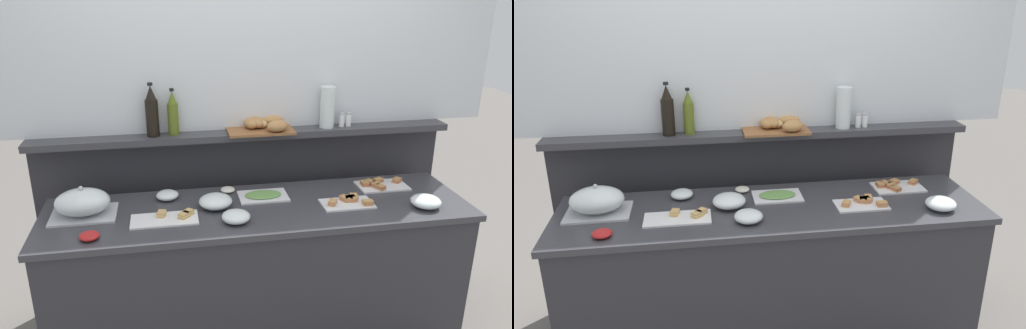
% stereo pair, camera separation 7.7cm
% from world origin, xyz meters
% --- Properties ---
extents(ground_plane, '(12.00, 12.00, 0.00)m').
position_xyz_m(ground_plane, '(0.00, 0.60, 0.00)').
color(ground_plane, slate).
extents(buffet_counter, '(2.35, 0.65, 0.88)m').
position_xyz_m(buffet_counter, '(0.00, 0.00, 0.44)').
color(buffet_counter, '#2D2D33').
rests_on(buffet_counter, ground_plane).
extents(back_ledge_unit, '(2.58, 0.22, 1.19)m').
position_xyz_m(back_ledge_unit, '(0.00, 0.50, 0.63)').
color(back_ledge_unit, '#2D2D33').
rests_on(back_ledge_unit, ground_plane).
extents(upper_wall_panel, '(3.18, 0.08, 1.41)m').
position_xyz_m(upper_wall_panel, '(0.00, 0.52, 1.90)').
color(upper_wall_panel, silver).
rests_on(upper_wall_panel, back_ledge_unit).
extents(sandwich_platter_front, '(0.29, 0.16, 0.04)m').
position_xyz_m(sandwich_platter_front, '(0.50, -0.05, 0.89)').
color(sandwich_platter_front, silver).
rests_on(sandwich_platter_front, buffet_counter).
extents(sandwich_platter_side, '(0.35, 0.17, 0.04)m').
position_xyz_m(sandwich_platter_side, '(-0.50, -0.07, 0.89)').
color(sandwich_platter_side, white).
rests_on(sandwich_platter_side, buffet_counter).
extents(sandwich_platter_rear, '(0.30, 0.18, 0.04)m').
position_xyz_m(sandwich_platter_rear, '(0.78, 0.15, 0.89)').
color(sandwich_platter_rear, silver).
rests_on(sandwich_platter_rear, buffet_counter).
extents(cold_cuts_platter, '(0.28, 0.18, 0.02)m').
position_xyz_m(cold_cuts_platter, '(0.05, 0.13, 0.89)').
color(cold_cuts_platter, silver).
rests_on(cold_cuts_platter, buffet_counter).
extents(serving_cloche, '(0.34, 0.24, 0.17)m').
position_xyz_m(serving_cloche, '(-0.94, 0.06, 0.96)').
color(serving_cloche, '#B7BABF').
rests_on(serving_cloche, buffet_counter).
extents(glass_bowl_large, '(0.17, 0.17, 0.07)m').
position_xyz_m(glass_bowl_large, '(0.90, -0.16, 0.91)').
color(glass_bowl_large, silver).
rests_on(glass_bowl_large, buffet_counter).
extents(glass_bowl_medium, '(0.15, 0.15, 0.06)m').
position_xyz_m(glass_bowl_medium, '(-0.15, -0.16, 0.91)').
color(glass_bowl_medium, silver).
rests_on(glass_bowl_medium, buffet_counter).
extents(glass_bowl_small, '(0.18, 0.18, 0.07)m').
position_xyz_m(glass_bowl_small, '(-0.24, 0.04, 0.92)').
color(glass_bowl_small, silver).
rests_on(glass_bowl_small, buffet_counter).
extents(glass_bowl_extra, '(0.13, 0.13, 0.05)m').
position_xyz_m(glass_bowl_extra, '(-0.50, 0.20, 0.91)').
color(glass_bowl_extra, silver).
rests_on(glass_bowl_extra, buffet_counter).
extents(condiment_bowl_cream, '(0.10, 0.10, 0.03)m').
position_xyz_m(condiment_bowl_cream, '(-0.87, -0.21, 0.90)').
color(condiment_bowl_cream, red).
rests_on(condiment_bowl_cream, buffet_counter).
extents(condiment_bowl_dark, '(0.08, 0.08, 0.03)m').
position_xyz_m(condiment_bowl_dark, '(-0.14, 0.24, 0.90)').
color(condiment_bowl_dark, silver).
rests_on(condiment_bowl_dark, buffet_counter).
extents(wine_bottle_dark, '(0.08, 0.08, 0.32)m').
position_xyz_m(wine_bottle_dark, '(-0.55, 0.43, 1.34)').
color(wine_bottle_dark, black).
rests_on(wine_bottle_dark, back_ledge_unit).
extents(olive_oil_bottle, '(0.06, 0.06, 0.28)m').
position_xyz_m(olive_oil_bottle, '(-0.43, 0.44, 1.32)').
color(olive_oil_bottle, '#56661E').
rests_on(olive_oil_bottle, back_ledge_unit).
extents(salt_shaker, '(0.03, 0.03, 0.09)m').
position_xyz_m(salt_shaker, '(0.61, 0.42, 1.24)').
color(salt_shaker, white).
rests_on(salt_shaker, back_ledge_unit).
extents(pepper_shaker, '(0.03, 0.03, 0.09)m').
position_xyz_m(pepper_shaker, '(0.65, 0.42, 1.24)').
color(pepper_shaker, white).
rests_on(pepper_shaker, back_ledge_unit).
extents(bread_basket, '(0.40, 0.29, 0.08)m').
position_xyz_m(bread_basket, '(0.10, 0.43, 1.23)').
color(bread_basket, brown).
rests_on(bread_basket, back_ledge_unit).
extents(water_carafe, '(0.09, 0.09, 0.26)m').
position_xyz_m(water_carafe, '(0.51, 0.42, 1.32)').
color(water_carafe, silver).
rests_on(water_carafe, back_ledge_unit).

